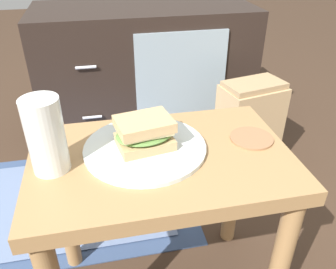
# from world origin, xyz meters

# --- Properties ---
(side_table) EXTENTS (0.56, 0.36, 0.46)m
(side_table) POSITION_xyz_m (0.00, 0.00, 0.37)
(side_table) COLOR #A37A4C
(side_table) RESTS_ON ground
(tv_cabinet) EXTENTS (0.96, 0.46, 0.58)m
(tv_cabinet) POSITION_xyz_m (0.10, 0.95, 0.29)
(tv_cabinet) COLOR black
(tv_cabinet) RESTS_ON ground
(area_rug) EXTENTS (0.95, 0.61, 0.01)m
(area_rug) POSITION_xyz_m (-0.30, 0.43, 0.00)
(area_rug) COLOR #384C72
(area_rug) RESTS_ON ground
(plate) EXTENTS (0.27, 0.27, 0.01)m
(plate) POSITION_xyz_m (-0.03, 0.03, 0.47)
(plate) COLOR silver
(plate) RESTS_ON side_table
(sandwich_front) EXTENTS (0.14, 0.11, 0.07)m
(sandwich_front) POSITION_xyz_m (-0.03, 0.03, 0.50)
(sandwich_front) COLOR tan
(sandwich_front) RESTS_ON plate
(beer_glass) EXTENTS (0.07, 0.07, 0.16)m
(beer_glass) POSITION_xyz_m (-0.22, 0.00, 0.53)
(beer_glass) COLOR silver
(beer_glass) RESTS_ON side_table
(coaster) EXTENTS (0.10, 0.10, 0.01)m
(coaster) POSITION_xyz_m (0.22, 0.02, 0.46)
(coaster) COLOR #996B47
(coaster) RESTS_ON side_table
(paper_bag) EXTENTS (0.26, 0.20, 0.38)m
(paper_bag) POSITION_xyz_m (0.45, 0.50, 0.19)
(paper_bag) COLOR tan
(paper_bag) RESTS_ON ground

